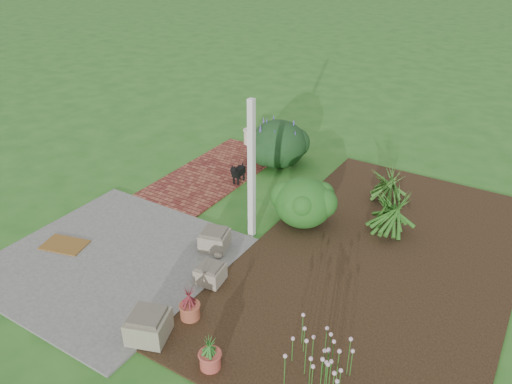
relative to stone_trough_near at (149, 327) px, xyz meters
The scene contains 19 objects.
ground 2.78m from the stone_trough_near, 99.99° to the left, with size 80.00×80.00×0.00m, color #27641F.
concrete_patio 1.99m from the stone_trough_near, 150.58° to the left, with size 3.50×3.50×0.04m, color #5A5A58.
brick_path 4.98m from the stone_trough_near, 115.97° to the left, with size 1.60×3.50×0.04m, color maroon.
garden_bed 3.81m from the stone_trough_near, 57.94° to the left, with size 4.00×7.00×0.03m, color black.
veranda_post 3.02m from the stone_trough_near, 93.64° to the left, with size 0.10×0.10×2.50m, color white.
stone_trough_near is the anchor object (origin of this frame).
stone_trough_mid 1.36m from the stone_trough_near, 90.00° to the left, with size 0.39×0.39×0.26m, color #766F58.
stone_trough_far 2.17m from the stone_trough_near, 102.53° to the left, with size 0.44×0.44×0.29m, color #706858.
coir_doormat 2.81m from the stone_trough_near, 163.06° to the left, with size 0.73×0.47×0.02m, color brown.
black_dog 4.55m from the stone_trough_near, 108.81° to the left, with size 0.17×0.50×0.43m.
cream_ceramic_urn 6.65m from the stone_trough_near, 111.06° to the left, with size 0.28×0.28×0.37m, color beige.
evergreen_shrub 3.67m from the stone_trough_near, 83.53° to the left, with size 1.06×1.06×0.90m, color #113B14.
agapanthus_clump_back 4.57m from the stone_trough_near, 66.18° to the left, with size 1.07×1.07×0.96m, color #163810, non-canonical shape.
agapanthus_clump_front 5.44m from the stone_trough_near, 74.85° to the left, with size 0.94×0.94×0.83m, color #193B0E, non-canonical shape.
pink_flower_patch 2.27m from the stone_trough_near, 16.06° to the left, with size 0.92×0.92×0.59m, color #113D0F, non-canonical shape.
terracotta_pot_bronze 0.63m from the stone_trough_near, 68.67° to the left, with size 0.28×0.28×0.22m, color #9E4D35.
terracotta_pot_small_left 0.99m from the stone_trough_near, ahead, with size 0.26×0.26×0.22m, color #A94539.
terracotta_pot_small_right 0.14m from the stone_trough_near, 70.38° to the left, with size 0.24×0.24×0.20m, color #AF573B.
purple_flowering_bush 5.76m from the stone_trough_near, 102.51° to the left, with size 1.26×1.26×1.07m, color black.
Camera 1 is at (4.28, -6.15, 4.89)m, focal length 35.00 mm.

